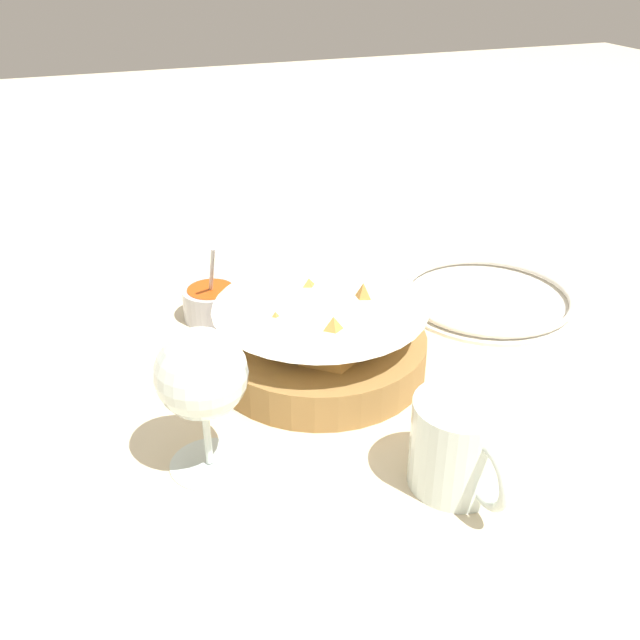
% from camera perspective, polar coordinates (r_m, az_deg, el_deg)
% --- Properties ---
extents(ground_plane, '(4.00, 4.00, 0.00)m').
position_cam_1_polar(ground_plane, '(0.80, 1.24, -4.65)').
color(ground_plane, beige).
extents(food_basket, '(0.24, 0.24, 0.10)m').
position_cam_1_polar(food_basket, '(0.80, 0.01, -1.67)').
color(food_basket, olive).
rests_on(food_basket, ground_plane).
extents(sauce_cup, '(0.08, 0.07, 0.11)m').
position_cam_1_polar(sauce_cup, '(0.92, -8.66, 1.44)').
color(sauce_cup, '#B7B7BC').
rests_on(sauce_cup, ground_plane).
extents(wine_glass, '(0.08, 0.08, 0.14)m').
position_cam_1_polar(wine_glass, '(0.63, -9.44, -4.63)').
color(wine_glass, silver).
rests_on(wine_glass, ground_plane).
extents(beer_mug, '(0.12, 0.09, 0.09)m').
position_cam_1_polar(beer_mug, '(0.65, 11.04, -9.94)').
color(beer_mug, silver).
rests_on(beer_mug, ground_plane).
extents(side_plate, '(0.24, 0.24, 0.01)m').
position_cam_1_polar(side_plate, '(0.98, 13.24, 1.80)').
color(side_plate, silver).
rests_on(side_plate, ground_plane).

